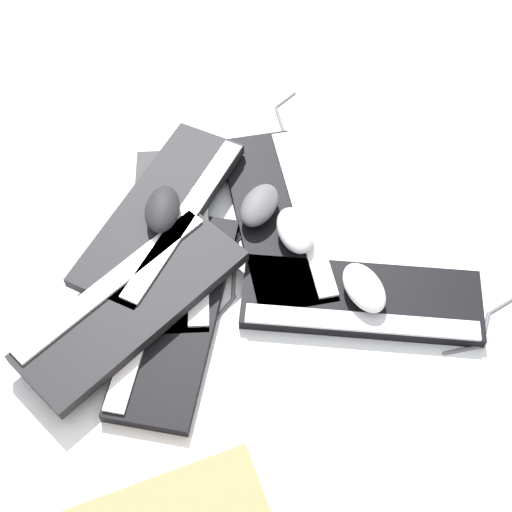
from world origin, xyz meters
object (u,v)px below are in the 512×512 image
object	(u,v)px
keyboard_5	(162,212)
mouse_1	(259,205)
keyboard_3	(276,217)
mouse_2	(104,334)
mouse_0	(295,230)
keyboard_2	(361,301)
keyboard_1	(176,314)
keyboard_0	(172,237)
keyboard_4	(132,304)
mouse_4	(364,288)
mouse_3	(162,209)

from	to	relation	value
keyboard_5	mouse_1	world-z (taller)	mouse_1
keyboard_3	mouse_2	xyz separation A→B (m)	(0.12, 0.39, 0.01)
mouse_0	keyboard_2	bearing A→B (deg)	26.48
keyboard_1	keyboard_2	size ratio (longest dim) A/B	1.01
keyboard_0	keyboard_5	size ratio (longest dim) A/B	0.98
keyboard_3	keyboard_1	bearing A→B (deg)	82.94
keyboard_2	mouse_0	distance (m)	0.18
keyboard_3	keyboard_4	size ratio (longest dim) A/B	0.91
keyboard_5	mouse_0	bearing A→B (deg)	-157.79
keyboard_0	mouse_2	world-z (taller)	mouse_2
keyboard_1	mouse_2	bearing A→B (deg)	52.76
keyboard_5	mouse_4	size ratio (longest dim) A/B	4.14
mouse_1	mouse_3	size ratio (longest dim) A/B	1.00
keyboard_2	keyboard_4	world-z (taller)	keyboard_4
keyboard_0	mouse_2	bearing A→B (deg)	97.07
mouse_1	mouse_2	size ratio (longest dim) A/B	1.00
keyboard_0	mouse_4	xyz separation A→B (m)	(-0.38, -0.08, 0.04)
mouse_3	keyboard_3	bearing A→B (deg)	-78.11
keyboard_2	mouse_0	xyz separation A→B (m)	(0.17, -0.05, 0.04)
keyboard_4	mouse_0	size ratio (longest dim) A/B	4.18
mouse_3	mouse_4	distance (m)	0.41
keyboard_1	keyboard_2	world-z (taller)	same
keyboard_2	keyboard_5	distance (m)	0.42
keyboard_1	mouse_1	world-z (taller)	mouse_1
keyboard_0	keyboard_4	bearing A→B (deg)	104.45
keyboard_1	mouse_3	xyz separation A→B (m)	(0.13, -0.14, 0.07)
keyboard_5	mouse_1	xyz separation A→B (m)	(-0.15, -0.11, 0.01)
keyboard_0	keyboard_4	xyz separation A→B (m)	(-0.04, 0.17, 0.03)
keyboard_3	mouse_4	xyz separation A→B (m)	(-0.23, 0.07, 0.04)
keyboard_5	mouse_2	bearing A→B (deg)	104.63
keyboard_4	mouse_4	distance (m)	0.42
keyboard_3	mouse_4	distance (m)	0.25
keyboard_0	mouse_0	size ratio (longest dim) A/B	4.05
keyboard_4	mouse_1	world-z (taller)	mouse_1
keyboard_1	mouse_0	world-z (taller)	mouse_0
mouse_2	keyboard_0	bearing A→B (deg)	-120.15
keyboard_1	keyboard_3	world-z (taller)	same
keyboard_2	keyboard_5	xyz separation A→B (m)	(0.42, 0.05, 0.03)
keyboard_2	mouse_0	world-z (taller)	mouse_0
keyboard_4	keyboard_3	bearing A→B (deg)	-107.04
keyboard_4	mouse_4	bearing A→B (deg)	-142.70
mouse_2	mouse_3	xyz separation A→B (m)	(0.05, -0.25, 0.06)
keyboard_3	mouse_3	xyz separation A→B (m)	(0.17, 0.15, 0.07)
keyboard_0	keyboard_5	xyz separation A→B (m)	(0.04, -0.02, 0.03)
keyboard_3	keyboard_4	bearing A→B (deg)	72.96
keyboard_3	keyboard_5	bearing A→B (deg)	35.55
keyboard_3	mouse_0	world-z (taller)	mouse_0
keyboard_2	keyboard_4	size ratio (longest dim) A/B	1.00
keyboard_2	mouse_3	distance (m)	0.41
mouse_0	mouse_4	distance (m)	0.18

